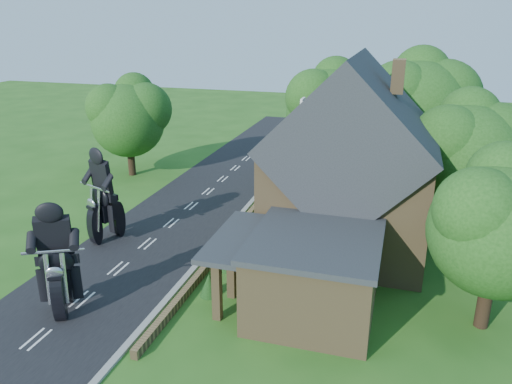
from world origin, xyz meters
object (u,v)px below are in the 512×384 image
(garden_wall, at_px, (232,235))
(motorcycle_follow, at_px, (107,227))
(house, at_px, (349,170))
(annex, at_px, (311,273))
(motorcycle_lead, at_px, (63,296))

(garden_wall, xyz_separation_m, motorcycle_follow, (-6.68, -2.16, 0.61))
(house, bearing_deg, annex, -95.24)
(garden_wall, relative_size, house, 2.15)
(annex, height_order, motorcycle_follow, annex)
(garden_wall, height_order, motorcycle_follow, motorcycle_follow)
(garden_wall, bearing_deg, annex, -46.16)
(garden_wall, distance_m, house, 7.52)
(annex, distance_m, motorcycle_lead, 10.57)
(garden_wall, xyz_separation_m, motorcycle_lead, (-4.45, -9.01, 0.56))
(house, bearing_deg, garden_wall, -170.83)
(house, relative_size, motorcycle_lead, 6.29)
(motorcycle_follow, bearing_deg, annex, -175.42)
(motorcycle_follow, bearing_deg, garden_wall, -140.93)
(motorcycle_lead, xyz_separation_m, motorcycle_follow, (-2.22, 6.84, 0.05))
(house, height_order, annex, house)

